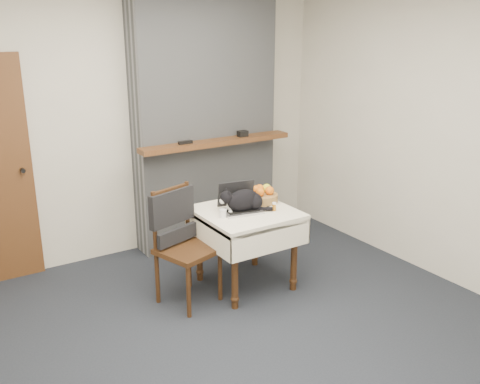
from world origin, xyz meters
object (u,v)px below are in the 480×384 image
(cream_jar, at_px, (223,213))
(pill_bottle, at_px, (274,206))
(side_table, at_px, (246,223))
(cat, at_px, (244,201))
(chair, at_px, (179,229))
(fruit_basket, at_px, (263,195))
(laptop, at_px, (239,204))

(cream_jar, xyz_separation_m, pill_bottle, (0.45, -0.09, 0.00))
(side_table, distance_m, cat, 0.21)
(side_table, relative_size, chair, 0.81)
(fruit_basket, distance_m, chair, 0.85)
(laptop, bearing_deg, fruit_basket, 24.82)
(side_table, height_order, fruit_basket, fruit_basket)
(side_table, height_order, pill_bottle, pill_bottle)
(fruit_basket, bearing_deg, pill_bottle, -101.46)
(side_table, height_order, cream_jar, cream_jar)
(laptop, height_order, cat, laptop)
(laptop, distance_m, fruit_basket, 0.31)
(pill_bottle, relative_size, fruit_basket, 0.27)
(side_table, bearing_deg, laptop, 144.68)
(cream_jar, distance_m, pill_bottle, 0.46)
(pill_bottle, bearing_deg, laptop, 146.02)
(cat, bearing_deg, pill_bottle, -17.95)
(laptop, relative_size, cream_jar, 5.34)
(pill_bottle, height_order, chair, chair)
(chair, bearing_deg, cat, -27.84)
(side_table, height_order, laptop, laptop)
(laptop, height_order, fruit_basket, laptop)
(cat, distance_m, chair, 0.60)
(cream_jar, xyz_separation_m, fruit_basket, (0.50, 0.15, 0.03))
(side_table, xyz_separation_m, chair, (-0.59, 0.10, 0.03))
(laptop, xyz_separation_m, chair, (-0.54, 0.07, -0.14))
(side_table, distance_m, laptop, 0.18)
(laptop, xyz_separation_m, cat, (0.02, -0.04, 0.03))
(pill_bottle, height_order, fruit_basket, fruit_basket)
(laptop, distance_m, cat, 0.06)
(fruit_basket, bearing_deg, cream_jar, -163.10)
(cream_jar, bearing_deg, cat, 9.12)
(cat, distance_m, cream_jar, 0.24)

